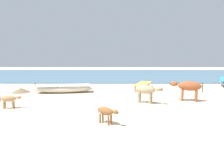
% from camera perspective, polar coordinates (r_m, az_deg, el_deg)
% --- Properties ---
extents(ground, '(80.00, 80.00, 0.00)m').
position_cam_1_polar(ground, '(9.52, -1.09, -6.26)').
color(ground, beige).
extents(sea_water, '(60.00, 20.00, 0.08)m').
position_cam_1_polar(sea_water, '(27.18, -0.19, 2.97)').
color(sea_water, slate).
rests_on(sea_water, ground).
extents(fishing_boat_0, '(4.05, 1.56, 0.73)m').
position_cam_1_polar(fishing_boat_0, '(13.21, -14.38, -1.26)').
color(fishing_boat_0, beige).
rests_on(fishing_boat_0, ground).
extents(fishing_boat_4, '(1.98, 3.47, 0.60)m').
position_cam_1_polar(fishing_boat_4, '(14.67, 9.25, -0.50)').
color(fishing_boat_4, '#B74733').
rests_on(fishing_boat_4, ground).
extents(cow_adult_dun, '(1.38, 0.94, 0.95)m').
position_cam_1_polar(cow_adult_dun, '(9.86, 10.24, -1.83)').
color(cow_adult_dun, tan).
rests_on(cow_adult_dun, ground).
extents(calf_near_brown, '(0.82, 0.72, 0.61)m').
position_cam_1_polar(calf_near_brown, '(6.73, -1.75, -8.35)').
color(calf_near_brown, brown).
rests_on(calf_near_brown, ground).
extents(calf_far_tan, '(0.95, 0.32, 0.61)m').
position_cam_1_polar(calf_far_tan, '(9.95, -28.50, -3.99)').
color(calf_far_tan, tan).
rests_on(calf_far_tan, ground).
extents(cow_second_adult_rust, '(1.63, 0.85, 1.08)m').
position_cam_1_polar(cow_second_adult_rust, '(11.04, 22.00, -0.75)').
color(cow_second_adult_rust, '#9E4C28').
rests_on(cow_second_adult_rust, ground).
extents(debris_pile_0, '(1.40, 1.40, 0.32)m').
position_cam_1_polar(debris_pile_0, '(14.29, -25.71, -1.66)').
color(debris_pile_0, '#7A6647').
rests_on(debris_pile_0, ground).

